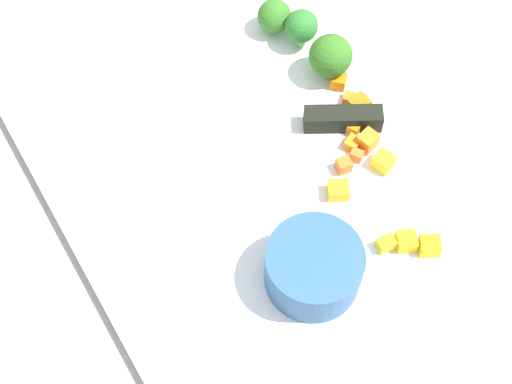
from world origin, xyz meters
name	(u,v)px	position (x,y,z in m)	size (l,w,h in m)	color
ground_plane	(256,204)	(0.00, 0.00, 0.00)	(4.00, 4.00, 0.00)	#97978B
cutting_board	(256,201)	(0.00, 0.00, 0.01)	(0.43, 0.32, 0.01)	white
prep_bowl	(315,267)	(-0.09, 0.00, 0.03)	(0.08, 0.08, 0.04)	#2F5986
chef_knife	(280,122)	(0.05, -0.06, 0.02)	(0.17, 0.27, 0.02)	silver
carrot_dice_0	(368,141)	(-0.01, -0.11, 0.02)	(0.01, 0.02, 0.02)	orange
carrot_dice_1	(353,127)	(0.01, -0.11, 0.02)	(0.01, 0.01, 0.01)	orange
carrot_dice_2	(353,144)	(0.00, -0.10, 0.02)	(0.01, 0.01, 0.01)	orange
carrot_dice_3	(359,105)	(0.03, -0.13, 0.02)	(0.02, 0.02, 0.01)	orange
carrot_dice_4	(367,119)	(0.01, -0.13, 0.02)	(0.01, 0.01, 0.01)	orange
carrot_dice_5	(344,165)	(-0.02, -0.08, 0.02)	(0.01, 0.01, 0.01)	orange
carrot_dice_6	(350,98)	(0.04, -0.13, 0.02)	(0.01, 0.01, 0.01)	orange
carrot_dice_7	(339,81)	(0.06, -0.13, 0.02)	(0.01, 0.01, 0.01)	orange
carrot_dice_8	(357,155)	(-0.01, -0.10, 0.02)	(0.01, 0.01, 0.01)	orange
pepper_dice_0	(406,241)	(-0.10, -0.08, 0.02)	(0.02, 0.02, 0.01)	yellow
pepper_dice_1	(338,190)	(-0.03, -0.06, 0.02)	(0.02, 0.02, 0.01)	yellow
pepper_dice_2	(386,244)	(-0.10, -0.07, 0.02)	(0.01, 0.01, 0.01)	yellow
pepper_dice_3	(429,246)	(-0.12, -0.10, 0.02)	(0.02, 0.02, 0.01)	yellow
pepper_dice_4	(384,162)	(-0.03, -0.11, 0.02)	(0.02, 0.02, 0.01)	yellow
broccoli_floret_0	(330,56)	(0.08, -0.13, 0.04)	(0.04, 0.04, 0.05)	#95B06A
broccoli_floret_1	(274,16)	(0.15, -0.11, 0.03)	(0.03, 0.03, 0.04)	#87B567
broccoli_floret_2	(301,27)	(0.13, -0.13, 0.04)	(0.03, 0.03, 0.04)	#83B55E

